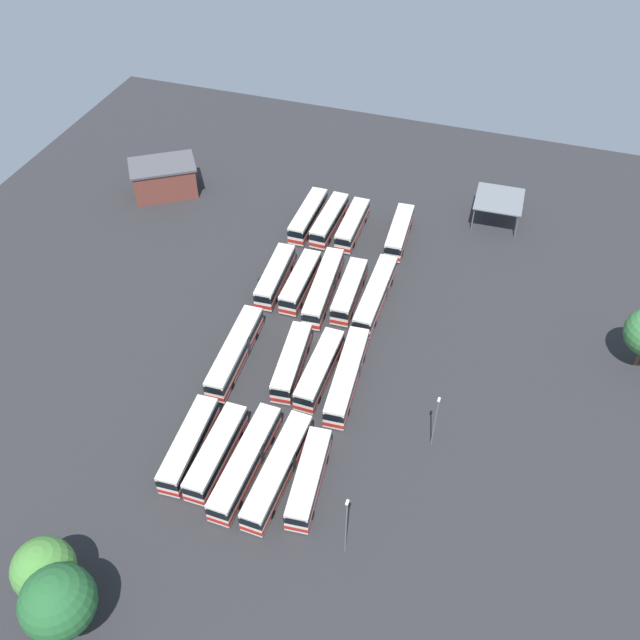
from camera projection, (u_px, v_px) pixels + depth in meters
name	position (u px, v px, depth m)	size (l,w,h in m)	color
ground_plane	(309.00, 332.00, 95.05)	(125.77, 125.77, 0.00)	#28282B
bus_row0_slot0	(308.00, 216.00, 111.63)	(12.24, 2.66, 3.35)	silver
bus_row0_slot1	(329.00, 220.00, 110.81)	(11.92, 2.85, 3.35)	silver
bus_row0_slot2	(352.00, 225.00, 109.87)	(11.25, 2.72, 3.35)	silver
bus_row0_slot4	(399.00, 232.00, 108.47)	(11.67, 3.21, 3.35)	silver
bus_row1_slot0	(275.00, 276.00, 100.81)	(12.01, 3.29, 3.35)	silver
bus_row1_slot1	(300.00, 281.00, 99.93)	(11.59, 2.76, 3.35)	silver
bus_row1_slot2	(324.00, 287.00, 99.09)	(14.90, 3.68, 3.35)	silver
bus_row1_slot3	(349.00, 291.00, 98.46)	(11.74, 3.12, 3.35)	silver
bus_row1_slot4	(376.00, 294.00, 97.95)	(14.76, 2.70, 3.35)	silver
bus_row2_slot0	(235.00, 351.00, 89.92)	(14.85, 3.30, 3.35)	silver
bus_row2_slot2	(292.00, 362.00, 88.63)	(11.97, 3.77, 3.35)	silver
bus_row2_slot3	(320.00, 369.00, 87.69)	(12.28, 2.77, 3.35)	silver
bus_row2_slot4	(347.00, 375.00, 86.93)	(14.89, 3.60, 3.35)	silver
bus_row3_slot0	(189.00, 444.00, 79.37)	(12.33, 3.29, 3.35)	silver
bus_row3_slot1	(216.00, 452.00, 78.61)	(12.17, 2.68, 3.35)	silver
bus_row3_slot2	(246.00, 461.00, 77.68)	(14.81, 2.96, 3.35)	silver
bus_row3_slot3	(278.00, 470.00, 76.88)	(14.82, 3.10, 3.35)	silver
bus_row3_slot4	(309.00, 478.00, 76.12)	(11.93, 3.74, 3.35)	silver
depot_building	(164.00, 178.00, 117.74)	(11.85, 12.93, 5.56)	brown
maintenance_shelter	(499.00, 200.00, 110.78)	(8.20, 7.72, 4.32)	slate
lamp_post_near_entrance	(346.00, 525.00, 68.41)	(0.56, 0.28, 9.22)	slate
lamp_post_by_building	(435.00, 420.00, 78.45)	(0.56, 0.28, 8.16)	slate
tree_west_edge	(44.00, 569.00, 65.30)	(6.01, 6.01, 7.90)	brown
tree_northwest	(58.00, 602.00, 62.40)	(6.92, 6.92, 8.94)	brown
puddle_back_corner	(285.00, 257.00, 106.87)	(2.80, 2.80, 0.01)	black
puddle_centre_drain	(262.00, 280.00, 102.89)	(1.51, 1.51, 0.01)	black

